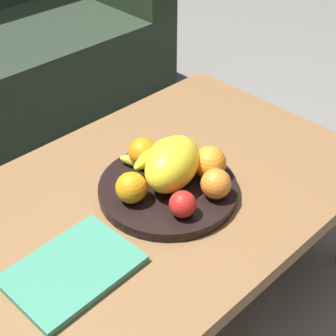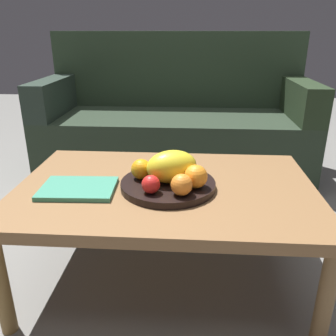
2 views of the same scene
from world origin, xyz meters
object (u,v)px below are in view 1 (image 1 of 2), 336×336
object	(u,v)px
fruit_bowl	(168,189)
orange_front	(210,163)
coffee_table	(157,203)
magazine	(73,270)
melon_large_front	(173,164)
apple_front	(183,204)
banana_bunch	(152,159)
orange_right	(143,152)
orange_back	(216,184)
orange_left	(131,188)

from	to	relation	value
fruit_bowl	orange_front	distance (m)	0.12
coffee_table	magazine	world-z (taller)	magazine
coffee_table	melon_large_front	xyz separation A→B (m)	(0.02, -0.03, 0.12)
apple_front	banana_bunch	xyz separation A→B (m)	(0.07, 0.17, -0.00)
melon_large_front	apple_front	world-z (taller)	melon_large_front
melon_large_front	orange_right	distance (m)	0.10
orange_right	orange_front	bearing A→B (deg)	-60.34
melon_large_front	apple_front	distance (m)	0.11
orange_front	apple_front	size ratio (longest dim) A/B	1.31
fruit_bowl	orange_front	xyz separation A→B (m)	(0.09, -0.04, 0.05)
orange_back	magazine	size ratio (longest dim) A/B	0.28
orange_back	apple_front	world-z (taller)	orange_back
coffee_table	melon_large_front	world-z (taller)	melon_large_front
orange_back	apple_front	distance (m)	0.10
coffee_table	orange_left	distance (m)	0.13
orange_left	banana_bunch	bearing A→B (deg)	25.49
melon_large_front	banana_bunch	bearing A→B (deg)	86.20
orange_front	magazine	size ratio (longest dim) A/B	0.32
orange_right	melon_large_front	bearing A→B (deg)	-89.76
orange_front	orange_back	bearing A→B (deg)	-126.91
melon_large_front	banana_bunch	xyz separation A→B (m)	(0.00, 0.07, -0.03)
orange_right	orange_back	world-z (taller)	orange_right
orange_left	apple_front	bearing A→B (deg)	-67.61
coffee_table	fruit_bowl	bearing A→B (deg)	-69.40
apple_front	banana_bunch	world-z (taller)	banana_bunch
orange_right	apple_front	bearing A→B (deg)	-107.40
orange_right	orange_back	xyz separation A→B (m)	(0.04, -0.20, -0.00)
orange_left	banana_bunch	world-z (taller)	orange_left
fruit_bowl	melon_large_front	xyz separation A→B (m)	(0.01, -0.00, 0.07)
orange_right	magazine	bearing A→B (deg)	-155.90
banana_bunch	magazine	xyz separation A→B (m)	(-0.32, -0.12, -0.04)
orange_front	orange_right	bearing A→B (deg)	119.66
orange_left	orange_front	bearing A→B (deg)	-18.27
orange_left	apple_front	xyz separation A→B (m)	(0.05, -0.11, -0.01)
orange_back	magazine	xyz separation A→B (m)	(-0.36, 0.06, -0.05)
orange_left	fruit_bowl	bearing A→B (deg)	-11.33
orange_left	magazine	xyz separation A→B (m)	(-0.21, -0.06, -0.05)
orange_front	apple_front	bearing A→B (deg)	-160.34
fruit_bowl	coffee_table	bearing A→B (deg)	110.60
banana_bunch	magazine	size ratio (longest dim) A/B	0.62
fruit_bowl	orange_left	size ratio (longest dim) A/B	4.60
coffee_table	orange_left	world-z (taller)	orange_left
melon_large_front	orange_front	world-z (taller)	melon_large_front
melon_large_front	magazine	world-z (taller)	melon_large_front
apple_front	orange_back	bearing A→B (deg)	-4.66
melon_large_front	coffee_table	bearing A→B (deg)	128.85
melon_large_front	orange_left	xyz separation A→B (m)	(-0.11, 0.02, -0.02)
orange_right	orange_left	bearing A→B (deg)	-143.07
fruit_bowl	banana_bunch	size ratio (longest dim) A/B	2.14
coffee_table	orange_right	size ratio (longest dim) A/B	14.48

